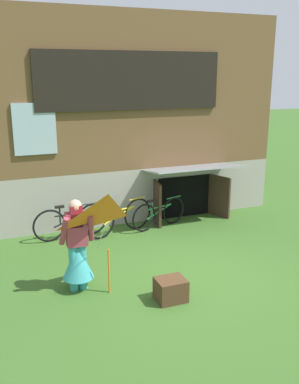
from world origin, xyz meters
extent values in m
plane|color=#386023|center=(0.00, 0.00, 0.00)|extent=(60.00, 60.00, 0.00)
cube|color=#9E998E|center=(0.00, 5.35, 0.66)|extent=(7.68, 4.71, 1.32)
cube|color=brown|center=(0.00, 5.35, 3.12)|extent=(7.68, 4.71, 3.60)
cube|color=black|center=(0.00, 2.96, 3.39)|extent=(4.34, 0.08, 1.29)
cube|color=#9EB7C6|center=(0.00, 2.98, 3.39)|extent=(4.18, 0.04, 1.17)
cube|color=#9EB7C6|center=(-2.18, 2.97, 2.40)|extent=(0.90, 0.06, 1.10)
cube|color=black|center=(1.39, 2.98, 0.53)|extent=(1.40, 0.03, 1.05)
cube|color=#3D2B1E|center=(0.54, 2.70, 0.53)|extent=(0.18, 0.70, 1.05)
cube|color=#3D2B1E|center=(2.24, 2.70, 0.53)|extent=(0.30, 0.68, 1.05)
cube|color=gray|center=(1.39, 2.45, 1.37)|extent=(2.29, 1.09, 0.18)
cylinder|color=teal|center=(-2.04, 0.14, 0.40)|extent=(0.14, 0.14, 0.80)
cylinder|color=teal|center=(-1.88, 0.14, 0.40)|extent=(0.14, 0.14, 0.80)
cone|color=teal|center=(-1.96, 0.14, 0.52)|extent=(0.52, 0.52, 0.60)
cube|color=#993847|center=(-1.96, 0.14, 1.09)|extent=(0.34, 0.20, 0.57)
cylinder|color=#993847|center=(-2.18, 0.04, 1.12)|extent=(0.17, 0.32, 0.53)
cylinder|color=#993847|center=(-1.74, 0.04, 1.12)|extent=(0.17, 0.32, 0.53)
cube|color=maroon|center=(-1.96, 0.08, 1.32)|extent=(0.20, 0.08, 0.36)
sphere|color=#D8AD8E|center=(-1.96, 0.14, 1.48)|extent=(0.22, 0.22, 0.22)
pyramid|color=orange|center=(-1.54, -0.39, 1.36)|extent=(1.06, 0.82, 0.69)
cylinder|color=beige|center=(-1.61, -0.11, 0.99)|extent=(0.01, 0.54, 0.61)
cylinder|color=orange|center=(-1.51, -0.16, 0.39)|extent=(0.03, 0.03, 0.78)
torus|color=black|center=(0.92, 2.59, 0.33)|extent=(0.65, 0.23, 0.67)
torus|color=black|center=(0.06, 2.33, 0.33)|extent=(0.65, 0.23, 0.67)
cylinder|color=#287A3D|center=(0.49, 2.46, 0.50)|extent=(0.66, 0.23, 0.04)
cylinder|color=#287A3D|center=(0.49, 2.46, 0.40)|extent=(0.72, 0.25, 0.27)
cylinder|color=#287A3D|center=(0.27, 2.39, 0.50)|extent=(0.04, 0.04, 0.37)
cube|color=black|center=(0.27, 2.39, 0.69)|extent=(0.20, 0.08, 0.05)
cylinder|color=#287A3D|center=(0.92, 2.59, 0.66)|extent=(0.43, 0.15, 0.03)
torus|color=black|center=(-0.03, 2.54, 0.37)|extent=(0.73, 0.26, 0.75)
torus|color=black|center=(-1.00, 2.25, 0.37)|extent=(0.73, 0.26, 0.75)
cylinder|color=gold|center=(-0.51, 2.39, 0.57)|extent=(0.74, 0.26, 0.04)
cylinder|color=gold|center=(-0.51, 2.39, 0.44)|extent=(0.81, 0.28, 0.30)
cylinder|color=gold|center=(-0.76, 2.32, 0.57)|extent=(0.04, 0.04, 0.42)
cube|color=black|center=(-0.76, 2.32, 0.78)|extent=(0.20, 0.08, 0.05)
cylinder|color=gold|center=(-0.03, 2.54, 0.74)|extent=(0.43, 0.15, 0.03)
torus|color=black|center=(-1.09, 2.60, 0.36)|extent=(0.73, 0.12, 0.73)
torus|color=black|center=(-2.07, 2.49, 0.36)|extent=(0.73, 0.12, 0.73)
cylinder|color=black|center=(-1.58, 2.55, 0.55)|extent=(0.74, 0.12, 0.04)
cylinder|color=black|center=(-1.58, 2.55, 0.43)|extent=(0.81, 0.13, 0.29)
cylinder|color=black|center=(-1.83, 2.52, 0.55)|extent=(0.04, 0.04, 0.41)
cube|color=black|center=(-1.83, 2.52, 0.76)|extent=(0.20, 0.08, 0.05)
cylinder|color=black|center=(-1.09, 2.60, 0.72)|extent=(0.44, 0.08, 0.03)
cube|color=#4C331E|center=(-0.65, -0.76, 0.18)|extent=(0.47, 0.40, 0.37)
camera|label=1|loc=(-3.26, -6.47, 3.56)|focal=40.29mm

